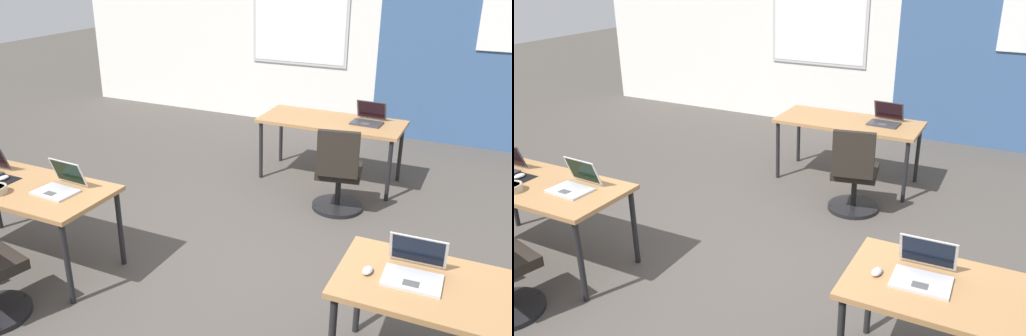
{
  "view_description": "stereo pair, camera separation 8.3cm",
  "coord_description": "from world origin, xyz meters",
  "views": [
    {
      "loc": [
        1.66,
        -3.29,
        2.45
      ],
      "look_at": [
        -0.09,
        0.4,
        0.79
      ],
      "focal_mm": 36.79,
      "sensor_mm": 36.0,
      "label": 1
    },
    {
      "loc": [
        1.73,
        -3.25,
        2.45
      ],
      "look_at": [
        -0.09,
        0.4,
        0.79
      ],
      "focal_mm": 36.79,
      "sensor_mm": 36.0,
      "label": 2
    }
  ],
  "objects": [
    {
      "name": "desk_near_right",
      "position": [
        1.75,
        -0.6,
        0.66
      ],
      "size": [
        1.6,
        0.7,
        0.72
      ],
      "color": "#A37547",
      "rests_on": "ground"
    },
    {
      "name": "chair_far_right",
      "position": [
        0.33,
        1.43,
        0.38
      ],
      "size": [
        0.52,
        0.57,
        0.92
      ],
      "rotation": [
        0.0,
        0.0,
        3.32
      ],
      "color": "black",
      "rests_on": "ground"
    },
    {
      "name": "desk_near_left",
      "position": [
        -1.75,
        -0.6,
        0.66
      ],
      "size": [
        1.6,
        0.7,
        0.72
      ],
      "color": "#A37547",
      "rests_on": "ground"
    },
    {
      "name": "back_wall_assembly",
      "position": [
        0.05,
        4.2,
        1.41
      ],
      "size": [
        10.0,
        0.27,
        2.8
      ],
      "color": "silver",
      "rests_on": "ground"
    },
    {
      "name": "laptop_near_left_inner",
      "position": [
        -1.35,
        -0.55,
        0.77
      ],
      "size": [
        0.35,
        0.32,
        0.23
      ],
      "rotation": [
        0.0,
        0.0,
        -0.06
      ],
      "color": "#B7B7BC",
      "rests_on": "desk_near_left"
    },
    {
      "name": "laptop_far_right",
      "position": [
        0.39,
        2.28,
        0.77
      ],
      "size": [
        0.35,
        0.32,
        0.23
      ],
      "rotation": [
        0.0,
        0.0,
        -0.06
      ],
      "color": "#333338",
      "rests_on": "desk_far_center"
    },
    {
      "name": "ground_plane",
      "position": [
        0.0,
        0.0,
        0.0
      ],
      "size": [
        24.0,
        24.0,
        0.0
      ],
      "color": "#47423D"
    },
    {
      "name": "mousepad_near_left_end",
      "position": [
        -1.93,
        -0.59,
        0.72
      ],
      "size": [
        0.22,
        0.19,
        0.0
      ],
      "color": "black",
      "rests_on": "desk_near_left"
    },
    {
      "name": "mouse_near_left_end",
      "position": [
        -1.93,
        -0.59,
        0.74
      ],
      "size": [
        0.06,
        0.1,
        0.03
      ],
      "color": "silver",
      "rests_on": "mousepad_near_left_end"
    },
    {
      "name": "mouse_near_right_inner",
      "position": [
        1.13,
        -0.65,
        0.74
      ],
      "size": [
        0.07,
        0.11,
        0.03
      ],
      "color": "#B2B2B7",
      "rests_on": "desk_near_right"
    },
    {
      "name": "desk_far_center",
      "position": [
        0.0,
        2.2,
        0.66
      ],
      "size": [
        1.6,
        0.7,
        0.72
      ],
      "color": "#A37547",
      "rests_on": "ground"
    },
    {
      "name": "laptop_near_right_inner",
      "position": [
        1.38,
        -0.57,
        0.77
      ],
      "size": [
        0.34,
        0.31,
        0.23
      ],
      "rotation": [
        0.0,
        0.0,
        0.03
      ],
      "color": "#B7B7BC",
      "rests_on": "desk_near_right"
    }
  ]
}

